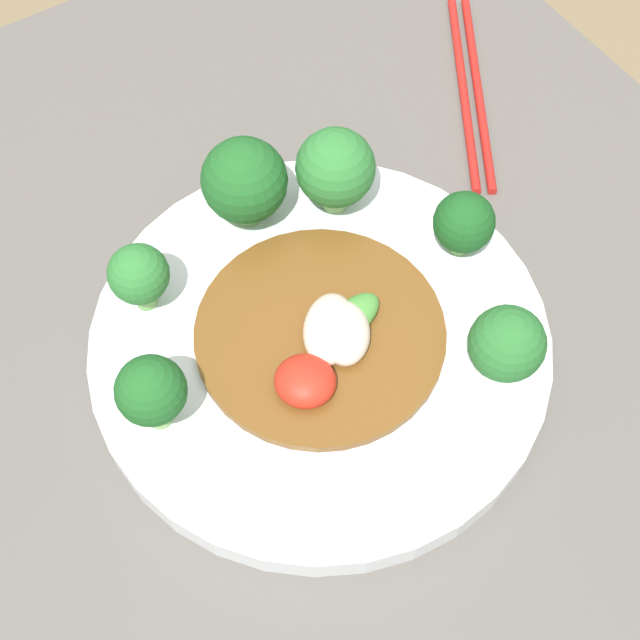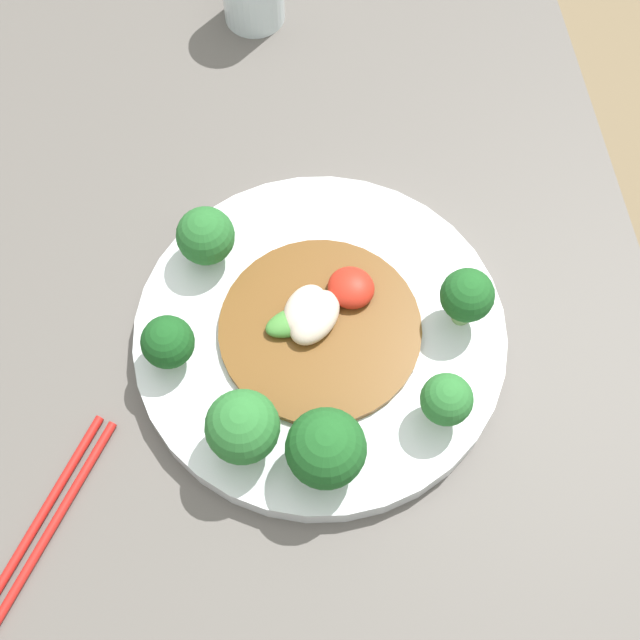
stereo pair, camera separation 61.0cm
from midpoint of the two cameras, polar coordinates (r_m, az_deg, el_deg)
ground_plane at (r=1.36m, az=-4.52°, el=-25.02°), size 8.00×8.00×0.00m
table at (r=0.98m, az=-6.22°, el=-24.58°), size 0.85×0.65×0.75m
plate at (r=0.60m, az=-6.59°, el=-23.81°), size 0.31×0.31×0.02m
broccoli_north at (r=0.58m, az=-20.02°, el=-24.85°), size 0.04×0.04×0.05m
broccoli_west at (r=0.55m, az=-7.41°, el=-35.28°), size 0.06×0.06×0.07m
broccoli_south at (r=0.55m, az=5.98°, el=-22.36°), size 0.04×0.04×0.06m
broccoli_northeast at (r=0.58m, az=-16.30°, el=-15.87°), size 0.05×0.05×0.06m
broccoli_southwest at (r=0.55m, az=3.88°, el=-31.33°), size 0.04×0.04×0.05m
broccoli_northwest at (r=0.56m, az=-14.66°, el=-32.95°), size 0.06×0.06×0.07m
stirfry_center at (r=0.58m, az=-6.83°, el=-23.18°), size 0.17×0.17×0.03m
chopsticks at (r=0.68m, az=-30.43°, el=-35.79°), size 0.19×0.13×0.01m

